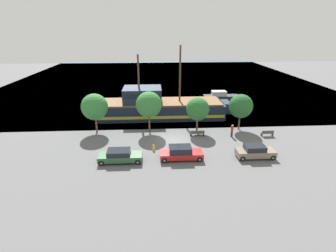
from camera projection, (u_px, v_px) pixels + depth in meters
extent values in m
plane|color=#5B5B5E|center=(174.00, 140.00, 34.28)|extent=(160.00, 160.00, 0.00)
plane|color=#38667F|center=(162.00, 78.00, 75.36)|extent=(80.00, 80.00, 0.00)
cube|color=#192338|center=(161.00, 110.00, 42.84)|extent=(19.95, 5.86, 2.36)
cube|color=gold|center=(161.00, 112.00, 42.96)|extent=(19.55, 5.94, 0.45)
cube|color=#192338|center=(225.00, 106.00, 43.30)|extent=(1.40, 3.22, 1.65)
cube|color=brown|center=(161.00, 102.00, 42.37)|extent=(19.15, 5.39, 0.25)
cube|color=#192338|center=(142.00, 95.00, 41.76)|extent=(5.98, 4.69, 2.27)
cube|color=black|center=(142.00, 93.00, 41.64)|extent=(5.69, 4.75, 0.82)
cylinder|color=#4C331E|center=(180.00, 74.00, 40.96)|extent=(0.28, 0.28, 8.70)
cylinder|color=#4C331E|center=(139.00, 79.00, 40.83)|extent=(0.28, 0.28, 7.40)
cube|color=#2D333D|center=(221.00, 98.00, 52.78)|extent=(7.03, 2.25, 0.97)
cube|color=silver|center=(219.00, 93.00, 52.42)|extent=(2.81, 1.75, 0.90)
cube|color=black|center=(223.00, 93.00, 52.46)|extent=(0.12, 1.57, 0.72)
cube|color=#7F705B|center=(255.00, 153.00, 29.47)|extent=(4.27, 1.73, 0.70)
cube|color=black|center=(255.00, 148.00, 29.24)|extent=(2.22, 1.56, 0.56)
cylinder|color=black|center=(273.00, 158.00, 28.94)|extent=(0.61, 0.22, 0.61)
cylinder|color=gray|center=(273.00, 158.00, 28.94)|extent=(0.23, 0.25, 0.23)
cylinder|color=black|center=(267.00, 151.00, 30.39)|extent=(0.61, 0.22, 0.61)
cylinder|color=gray|center=(267.00, 151.00, 30.39)|extent=(0.23, 0.25, 0.23)
cylinder|color=black|center=(242.00, 159.00, 28.75)|extent=(0.61, 0.22, 0.61)
cylinder|color=gray|center=(242.00, 159.00, 28.75)|extent=(0.23, 0.25, 0.23)
cylinder|color=black|center=(238.00, 152.00, 30.20)|extent=(0.61, 0.22, 0.61)
cylinder|color=gray|center=(238.00, 152.00, 30.20)|extent=(0.23, 0.25, 0.23)
cube|color=#B21E1E|center=(181.00, 154.00, 29.16)|extent=(4.74, 1.88, 0.63)
cube|color=black|center=(180.00, 149.00, 28.93)|extent=(2.47, 1.69, 0.64)
cylinder|color=black|center=(200.00, 159.00, 28.56)|extent=(0.64, 0.22, 0.64)
cylinder|color=gray|center=(200.00, 159.00, 28.56)|extent=(0.24, 0.25, 0.24)
cylinder|color=black|center=(197.00, 152.00, 30.15)|extent=(0.64, 0.22, 0.64)
cylinder|color=gray|center=(197.00, 152.00, 30.15)|extent=(0.24, 0.25, 0.24)
cylinder|color=black|center=(164.00, 160.00, 28.34)|extent=(0.64, 0.22, 0.64)
cylinder|color=gray|center=(164.00, 160.00, 28.34)|extent=(0.24, 0.25, 0.24)
cylinder|color=black|center=(164.00, 153.00, 29.93)|extent=(0.64, 0.22, 0.64)
cylinder|color=gray|center=(164.00, 153.00, 29.93)|extent=(0.24, 0.25, 0.24)
cube|color=#2D5B38|center=(120.00, 157.00, 28.60)|extent=(4.71, 1.89, 0.62)
cube|color=black|center=(119.00, 152.00, 28.39)|extent=(2.45, 1.70, 0.52)
cylinder|color=black|center=(138.00, 162.00, 28.00)|extent=(0.62, 0.22, 0.62)
cylinder|color=gray|center=(138.00, 162.00, 28.00)|extent=(0.24, 0.25, 0.24)
cylinder|color=black|center=(138.00, 155.00, 29.59)|extent=(0.62, 0.22, 0.62)
cylinder|color=gray|center=(138.00, 155.00, 29.59)|extent=(0.24, 0.25, 0.24)
cylinder|color=black|center=(101.00, 163.00, 27.78)|extent=(0.62, 0.22, 0.62)
cylinder|color=gray|center=(101.00, 163.00, 27.78)|extent=(0.24, 0.25, 0.24)
cylinder|color=black|center=(104.00, 156.00, 29.38)|extent=(0.62, 0.22, 0.62)
cylinder|color=gray|center=(104.00, 156.00, 29.38)|extent=(0.24, 0.25, 0.24)
cylinder|color=yellow|center=(154.00, 148.00, 31.22)|extent=(0.22, 0.22, 0.56)
sphere|color=yellow|center=(154.00, 146.00, 31.10)|extent=(0.25, 0.25, 0.25)
cylinder|color=yellow|center=(152.00, 148.00, 31.20)|extent=(0.10, 0.09, 0.09)
cylinder|color=yellow|center=(155.00, 148.00, 31.22)|extent=(0.10, 0.09, 0.09)
cube|color=#4C4742|center=(267.00, 133.00, 35.37)|extent=(1.61, 0.45, 0.05)
cube|color=#4C4742|center=(268.00, 132.00, 35.10)|extent=(1.61, 0.06, 0.40)
cube|color=#2D2D2D|center=(262.00, 135.00, 35.40)|extent=(0.12, 0.36, 0.40)
cube|color=#2D2D2D|center=(272.00, 134.00, 35.49)|extent=(0.12, 0.36, 0.40)
cube|color=#4C4742|center=(197.00, 133.00, 35.32)|extent=(1.91, 0.45, 0.05)
cube|color=#4C4742|center=(197.00, 132.00, 35.05)|extent=(1.91, 0.06, 0.40)
cube|color=#2D2D2D|center=(190.00, 135.00, 35.35)|extent=(0.12, 0.36, 0.40)
cube|color=#2D2D2D|center=(204.00, 135.00, 35.45)|extent=(0.12, 0.36, 0.40)
cylinder|color=#232838|center=(232.00, 134.00, 35.16)|extent=(0.27, 0.27, 0.84)
cylinder|color=#B22323|center=(232.00, 129.00, 34.90)|extent=(0.32, 0.32, 0.65)
sphere|color=beige|center=(232.00, 125.00, 34.74)|extent=(0.23, 0.23, 0.23)
cylinder|color=brown|center=(96.00, 125.00, 36.49)|extent=(0.24, 0.24, 2.14)
sphere|color=#337A38|center=(95.00, 107.00, 35.57)|extent=(3.62, 3.62, 3.62)
cylinder|color=brown|center=(149.00, 123.00, 36.59)|extent=(0.24, 0.24, 2.45)
sphere|color=#337A38|center=(149.00, 105.00, 35.62)|extent=(3.55, 3.55, 3.55)
cylinder|color=brown|center=(197.00, 125.00, 36.59)|extent=(0.24, 0.24, 2.00)
sphere|color=#286B2D|center=(198.00, 109.00, 35.76)|extent=(3.19, 3.19, 3.19)
cylinder|color=brown|center=(239.00, 122.00, 37.57)|extent=(0.24, 0.24, 2.02)
sphere|color=#235B28|center=(241.00, 106.00, 36.71)|extent=(3.36, 3.36, 3.36)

